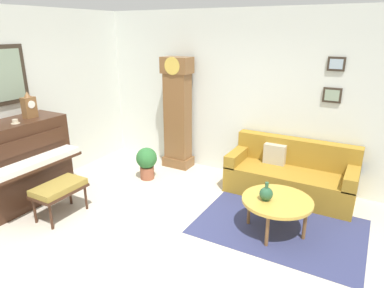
{
  "coord_description": "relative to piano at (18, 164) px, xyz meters",
  "views": [
    {
      "loc": [
        2.16,
        -2.97,
        2.47
      ],
      "look_at": [
        -0.03,
        0.93,
        0.95
      ],
      "focal_mm": 31.56,
      "sensor_mm": 36.0,
      "label": 1
    }
  ],
  "objects": [
    {
      "name": "piano_bench",
      "position": [
        0.78,
        0.03,
        -0.22
      ],
      "size": [
        0.42,
        0.7,
        0.48
      ],
      "color": "#3D2316",
      "rests_on": "ground_plane"
    },
    {
      "name": "wall_back",
      "position": [
        2.24,
        2.67,
        0.77
      ],
      "size": [
        5.3,
        0.13,
        2.8
      ],
      "color": "silver",
      "rests_on": "ground_plane"
    },
    {
      "name": "coffee_table",
      "position": [
        3.48,
        1.1,
        -0.21
      ],
      "size": [
        0.88,
        0.88,
        0.46
      ],
      "color": "gold",
      "rests_on": "ground_plane"
    },
    {
      "name": "teacup",
      "position": [
        0.11,
        -0.0,
        0.64
      ],
      "size": [
        0.12,
        0.12,
        0.06
      ],
      "color": "beige",
      "rests_on": "piano"
    },
    {
      "name": "couch",
      "position": [
        3.37,
        2.26,
        -0.32
      ],
      "size": [
        1.9,
        0.8,
        0.84
      ],
      "color": "olive",
      "rests_on": "ground_plane"
    },
    {
      "name": "potted_plant",
      "position": [
        1.08,
        1.62,
        -0.31
      ],
      "size": [
        0.36,
        0.36,
        0.56
      ],
      "color": "#935138",
      "rests_on": "ground_plane"
    },
    {
      "name": "mantel_clock",
      "position": [
        0.0,
        0.32,
        0.79
      ],
      "size": [
        0.13,
        0.18,
        0.38
      ],
      "color": "brown",
      "rests_on": "piano"
    },
    {
      "name": "wall_left",
      "position": [
        -0.37,
        0.26,
        0.78
      ],
      "size": [
        0.13,
        4.9,
        2.8
      ],
      "color": "silver",
      "rests_on": "ground_plane"
    },
    {
      "name": "ground_plane",
      "position": [
        2.23,
        0.27,
        -0.68
      ],
      "size": [
        6.4,
        6.0,
        0.1
      ],
      "primitive_type": "cube",
      "color": "beige"
    },
    {
      "name": "piano",
      "position": [
        0.0,
        0.0,
        0.0
      ],
      "size": [
        0.87,
        1.44,
        1.25
      ],
      "color": "#3D2316",
      "rests_on": "ground_plane"
    },
    {
      "name": "area_rug",
      "position": [
        3.51,
        1.23,
        -0.63
      ],
      "size": [
        2.1,
        1.5,
        0.01
      ],
      "primitive_type": "cube",
      "color": "navy",
      "rests_on": "ground_plane"
    },
    {
      "name": "green_jug",
      "position": [
        3.36,
        1.02,
        -0.09
      ],
      "size": [
        0.17,
        0.17,
        0.24
      ],
      "color": "#234C33",
      "rests_on": "coffee_table"
    },
    {
      "name": "grandfather_clock",
      "position": [
        1.24,
        2.38,
        0.33
      ],
      "size": [
        0.52,
        0.34,
        2.03
      ],
      "color": "brown",
      "rests_on": "ground_plane"
    }
  ]
}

